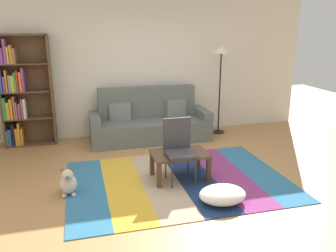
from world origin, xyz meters
name	(u,v)px	position (x,y,z in m)	size (l,w,h in m)	color
ground_plane	(180,182)	(0.00, 0.00, 0.00)	(14.00, 14.00, 0.00)	#B27F4C
back_wall	(144,67)	(0.00, 2.55, 1.35)	(6.80, 0.10, 2.70)	silver
rug	(178,181)	(-0.02, 0.05, 0.01)	(3.08, 2.19, 0.01)	teal
couch	(150,123)	(-0.01, 2.02, 0.34)	(2.26, 0.80, 1.00)	#59605B
bookshelf	(20,93)	(-2.32, 2.31, 0.97)	(0.90, 0.28, 2.01)	brown
coffee_table	(180,157)	(0.03, 0.12, 0.33)	(0.79, 0.52, 0.39)	#513826
pouf	(223,195)	(0.34, -0.70, 0.11)	(0.59, 0.48, 0.20)	white
dog	(68,183)	(-1.52, 0.04, 0.16)	(0.22, 0.35, 0.40)	beige
standing_lamp	(221,61)	(1.46, 2.10, 1.47)	(0.32, 0.32, 1.76)	black
tv_remote	(176,153)	(-0.04, 0.11, 0.41)	(0.04, 0.15, 0.02)	black
folding_chair	(179,145)	(0.00, 0.09, 0.53)	(0.40, 0.40, 0.90)	#38383D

